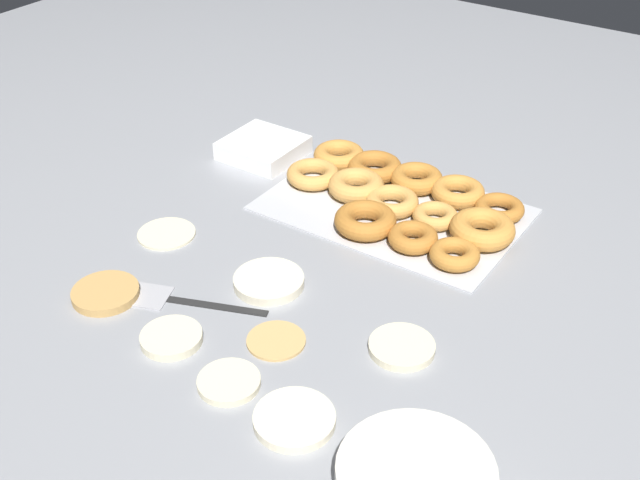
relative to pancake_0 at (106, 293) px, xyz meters
The scene contains 12 objects.
ground_plane 0.28m from the pancake_0, 136.64° to the right, with size 3.00×3.00×0.00m, color gray.
pancake_0 is the anchor object (origin of this frame).
pancake_1 0.19m from the pancake_0, 76.94° to the right, with size 0.10×0.10×0.01m, color beige.
pancake_2 0.41m from the pancake_0, behind, with size 0.11×0.11×0.01m, color beige.
pancake_3 0.26m from the pancake_0, 139.26° to the right, with size 0.11×0.11×0.02m, color beige.
pancake_4 0.48m from the pancake_0, 161.34° to the right, with size 0.10×0.10×0.01m, color beige.
pancake_5 0.16m from the pancake_0, behind, with size 0.09×0.09×0.01m, color beige.
pancake_6 0.30m from the pancake_0, 167.38° to the right, with size 0.09×0.09×0.01m, color tan.
pancake_7 0.29m from the pancake_0, behind, with size 0.09×0.09×0.01m, color beige.
donut_tray 0.56m from the pancake_0, 117.20° to the right, with size 0.47×0.30×0.04m.
container_stack 0.52m from the pancake_0, 81.00° to the right, with size 0.15×0.14×0.04m.
spatula 0.07m from the pancake_0, 146.13° to the right, with size 0.29×0.14×0.01m.
Camera 1 is at (-0.64, 0.83, 0.78)m, focal length 45.00 mm.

